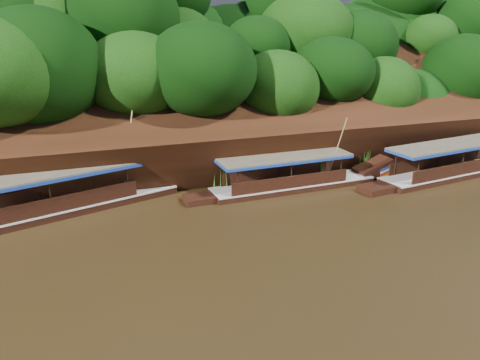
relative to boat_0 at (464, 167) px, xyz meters
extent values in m
plane|color=black|center=(-12.92, -6.38, -0.57)|extent=(160.00, 160.00, 0.00)
cube|color=black|center=(-12.92, 9.62, 2.93)|extent=(120.00, 16.12, 13.64)
cube|color=black|center=(-12.92, 19.62, -0.57)|extent=(120.00, 24.00, 12.00)
ellipsoid|color=#0E3B09|center=(-18.92, 8.62, 2.93)|extent=(18.00, 8.00, 6.40)
ellipsoid|color=#0E3B09|center=(-12.92, 16.62, 8.63)|extent=(24.00, 11.00, 8.40)
cube|color=black|center=(-0.79, -0.10, -0.57)|extent=(13.34, 3.88, 0.93)
cube|color=silver|center=(-0.79, -0.10, -0.13)|extent=(13.35, 3.95, 0.10)
cube|color=brown|center=(-1.61, -0.20, 1.91)|extent=(10.55, 3.86, 0.12)
cube|color=#183D9D|center=(-1.61, -0.20, 1.78)|extent=(10.55, 3.86, 0.19)
cube|color=black|center=(-13.32, 1.35, -0.57)|extent=(11.57, 2.51, 0.86)
cube|color=silver|center=(-13.32, 1.35, -0.16)|extent=(11.57, 2.58, 0.10)
cube|color=black|center=(-6.85, 1.58, 0.10)|extent=(2.78, 1.68, 1.62)
cube|color=#183D9D|center=(-6.13, 1.61, 0.39)|extent=(1.47, 1.69, 0.59)
cube|color=red|center=(-6.13, 1.61, 0.06)|extent=(1.47, 1.69, 0.59)
cube|color=brown|center=(-14.04, 1.33, 1.74)|extent=(9.09, 2.74, 0.12)
cube|color=#183D9D|center=(-14.04, 1.33, 1.62)|extent=(9.09, 2.74, 0.17)
cylinder|color=tan|center=(-10.42, 0.88, 2.11)|extent=(0.56, 1.20, 4.36)
cube|color=black|center=(-28.08, 2.19, -0.57)|extent=(14.19, 6.45, 0.96)
cube|color=silver|center=(-28.08, 2.19, -0.11)|extent=(14.21, 6.52, 0.11)
cube|color=black|center=(-20.49, 4.56, 0.18)|extent=(3.70, 2.67, 1.90)
cube|color=#183D9D|center=(-19.65, 4.82, 0.50)|extent=(2.20, 2.27, 0.71)
cube|color=red|center=(-19.65, 4.82, 0.13)|extent=(2.20, 2.27, 0.71)
cube|color=brown|center=(-28.92, 1.93, 2.01)|extent=(11.37, 5.88, 0.13)
cube|color=#183D9D|center=(-28.92, 1.93, 1.88)|extent=(11.37, 5.88, 0.19)
cylinder|color=tan|center=(-23.93, 3.26, 2.50)|extent=(1.07, 1.12, 5.00)
cone|color=#235816|center=(-25.35, 3.18, 0.46)|extent=(1.50, 1.50, 2.07)
cone|color=#235816|center=(-18.31, 2.47, 0.26)|extent=(1.50, 1.50, 1.67)
cone|color=#235816|center=(-10.79, 2.72, 0.36)|extent=(1.50, 1.50, 1.87)
cone|color=#235816|center=(-7.04, 2.94, 0.29)|extent=(1.50, 1.50, 1.73)
cone|color=#235816|center=(0.66, 3.36, 0.32)|extent=(1.50, 1.50, 1.79)
camera|label=1|loc=(-26.84, -25.60, 10.16)|focal=35.00mm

